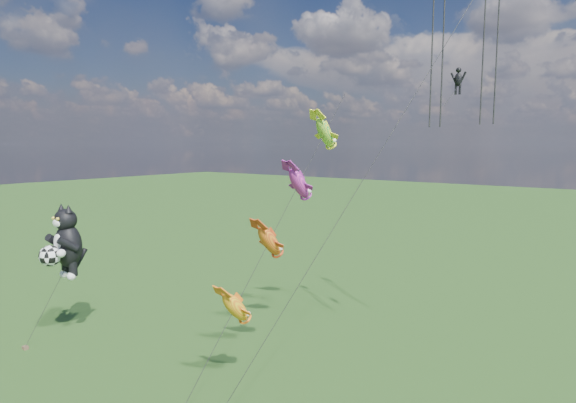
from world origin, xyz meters
The scene contains 4 objects.
ground centered at (0.00, 0.00, 0.00)m, with size 300.00×300.00×0.00m, color #12350D.
cat_kite_rig centered at (-3.74, -2.87, 7.13)m, with size 2.74×4.10×9.77m.
fish_windsock_rig centered at (10.51, 3.37, 9.73)m, with size 0.96×15.97×17.33m.
parafoil_rig centered at (19.31, 6.88, 18.47)m, with size 8.59×15.84×24.73m.
Camera 1 is at (27.97, -19.69, 13.83)m, focal length 30.00 mm.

